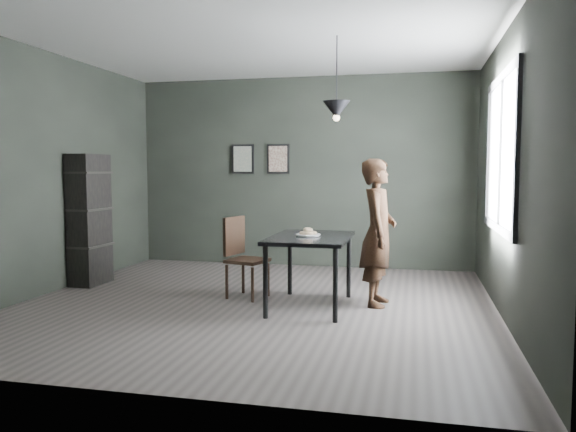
% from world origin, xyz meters
% --- Properties ---
extents(ground, '(5.00, 5.00, 0.00)m').
position_xyz_m(ground, '(0.00, 0.00, 0.00)').
color(ground, '#332E2C').
rests_on(ground, ground).
extents(back_wall, '(5.00, 0.10, 2.80)m').
position_xyz_m(back_wall, '(0.00, 2.50, 1.40)').
color(back_wall, black).
rests_on(back_wall, ground).
extents(ceiling, '(5.00, 5.00, 0.02)m').
position_xyz_m(ceiling, '(0.00, 0.00, 2.80)').
color(ceiling, silver).
rests_on(ceiling, ground).
extents(window_assembly, '(0.04, 1.96, 1.56)m').
position_xyz_m(window_assembly, '(2.47, 0.20, 1.60)').
color(window_assembly, white).
rests_on(window_assembly, ground).
extents(cafe_table, '(0.80, 1.20, 0.75)m').
position_xyz_m(cafe_table, '(0.60, 0.00, 0.67)').
color(cafe_table, black).
rests_on(cafe_table, ground).
extents(white_plate, '(0.23, 0.23, 0.01)m').
position_xyz_m(white_plate, '(0.58, -0.01, 0.76)').
color(white_plate, white).
rests_on(white_plate, cafe_table).
extents(donut_pile, '(0.18, 0.18, 0.08)m').
position_xyz_m(donut_pile, '(0.58, -0.01, 0.79)').
color(donut_pile, beige).
rests_on(donut_pile, white_plate).
extents(woman, '(0.39, 0.58, 1.55)m').
position_xyz_m(woman, '(1.28, 0.26, 0.78)').
color(woman, black).
rests_on(woman, ground).
extents(wood_chair, '(0.48, 0.48, 0.91)m').
position_xyz_m(wood_chair, '(-0.24, 0.29, 0.52)').
color(wood_chair, black).
rests_on(wood_chair, ground).
extents(shelf_unit, '(0.32, 0.55, 1.63)m').
position_xyz_m(shelf_unit, '(-2.32, 0.57, 0.81)').
color(shelf_unit, black).
rests_on(shelf_unit, ground).
extents(pendant_lamp, '(0.28, 0.28, 0.86)m').
position_xyz_m(pendant_lamp, '(0.85, 0.10, 2.05)').
color(pendant_lamp, black).
rests_on(pendant_lamp, ground).
extents(framed_print_left, '(0.34, 0.04, 0.44)m').
position_xyz_m(framed_print_left, '(-0.90, 2.47, 1.60)').
color(framed_print_left, black).
rests_on(framed_print_left, ground).
extents(framed_print_right, '(0.34, 0.04, 0.44)m').
position_xyz_m(framed_print_right, '(-0.35, 2.47, 1.60)').
color(framed_print_right, black).
rests_on(framed_print_right, ground).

